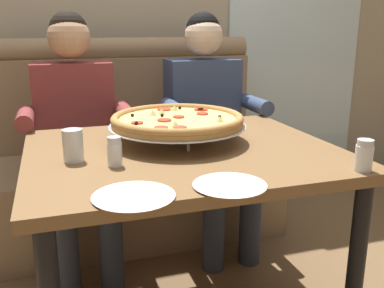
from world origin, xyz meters
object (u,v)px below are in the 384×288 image
object	(u,v)px
shaker_parmesan	(364,158)
patio_chair	(237,97)
dining_table	(183,171)
plate_near_right	(134,194)
pizza	(177,121)
diner_right	(208,117)
plate_near_left	(230,183)
booth_bench	(138,163)
diner_left	(76,126)
drinking_glass	(73,148)
shaker_pepper_flakes	(115,154)

from	to	relation	value
shaker_parmesan	patio_chair	bearing A→B (deg)	74.09
dining_table	plate_near_right	world-z (taller)	plate_near_right
pizza	plate_near_right	world-z (taller)	pizza
diner_right	plate_near_left	bearing A→B (deg)	-107.12
booth_bench	dining_table	distance (m)	0.99
booth_bench	shaker_parmesan	distance (m)	1.52
diner_right	plate_near_left	xyz separation A→B (m)	(-0.34, -1.11, 0.05)
plate_near_left	diner_left	bearing A→B (deg)	108.28
diner_right	shaker_parmesan	bearing A→B (deg)	-83.89
patio_chair	diner_left	bearing A→B (deg)	-134.45
plate_near_left	plate_near_right	size ratio (longest dim) A/B	0.95
drinking_glass	pizza	bearing A→B (deg)	18.46
shaker_parmesan	plate_near_left	size ratio (longest dim) A/B	0.48
dining_table	drinking_glass	world-z (taller)	drinking_glass
dining_table	shaker_parmesan	xyz separation A→B (m)	(0.47, -0.43, 0.13)
shaker_parmesan	plate_near_left	distance (m)	0.46
diner_left	diner_right	size ratio (longest dim) A/B	1.00
plate_near_left	dining_table	bearing A→B (deg)	91.66
booth_bench	shaker_parmesan	xyz separation A→B (m)	(0.47, -1.38, 0.39)
booth_bench	pizza	bearing A→B (deg)	-89.49
diner_right	drinking_glass	world-z (taller)	diner_right
shaker_pepper_flakes	plate_near_right	size ratio (longest dim) A/B	0.44
dining_table	diner_left	distance (m)	0.77
booth_bench	shaker_parmesan	bearing A→B (deg)	-71.07
shaker_pepper_flakes	shaker_parmesan	bearing A→B (deg)	-21.55
booth_bench	pizza	distance (m)	0.96
pizza	patio_chair	distance (m)	2.58
booth_bench	drinking_glass	bearing A→B (deg)	-112.25
patio_chair	plate_near_left	bearing A→B (deg)	-114.37
drinking_glass	patio_chair	bearing A→B (deg)	54.89
booth_bench	shaker_parmesan	size ratio (longest dim) A/B	15.14
dining_table	plate_near_left	distance (m)	0.44
shaker_parmesan	plate_near_right	world-z (taller)	shaker_parmesan
booth_bench	dining_table	size ratio (longest dim) A/B	1.36
dining_table	diner_right	world-z (taller)	diner_right
booth_bench	patio_chair	bearing A→B (deg)	47.60
booth_bench	shaker_pepper_flakes	size ratio (longest dim) A/B	15.71
diner_left	plate_near_left	world-z (taller)	diner_left
shaker_pepper_flakes	drinking_glass	bearing A→B (deg)	142.58
dining_table	diner_left	xyz separation A→B (m)	(-0.36, 0.69, 0.05)
booth_bench	plate_near_right	distance (m)	1.45
booth_bench	dining_table	bearing A→B (deg)	-90.00
pizza	drinking_glass	distance (m)	0.44
diner_left	shaker_pepper_flakes	world-z (taller)	diner_left
pizza	plate_near_right	xyz separation A→B (m)	(-0.28, -0.52, -0.08)
dining_table	plate_near_right	bearing A→B (deg)	-122.42
booth_bench	shaker_pepper_flakes	xyz separation A→B (m)	(-0.28, -1.09, 0.39)
pizza	patio_chair	size ratio (longest dim) A/B	0.64
diner_left	drinking_glass	distance (m)	0.73
booth_bench	shaker_parmesan	world-z (taller)	booth_bench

